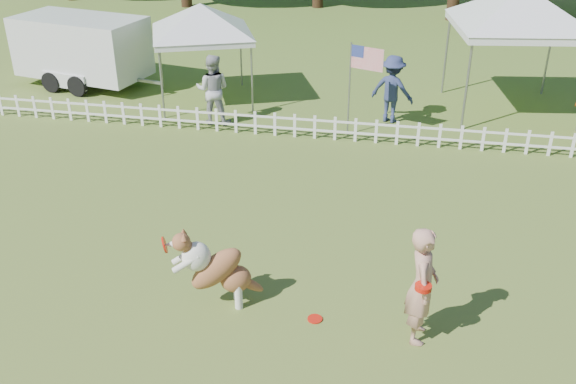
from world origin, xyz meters
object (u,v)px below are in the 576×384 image
object	(u,v)px
flag_pole	(349,90)
canopy_tent_left	(203,55)
handler	(422,285)
canopy_tent_right	(513,52)
cargo_trailer	(82,51)
frisbee_on_turf	(315,319)
spectator_b	(392,89)
dog	(218,269)
spectator_a	(213,90)

from	to	relation	value
flag_pole	canopy_tent_left	bearing A→B (deg)	178.02
handler	canopy_tent_left	world-z (taller)	canopy_tent_left
canopy_tent_right	cargo_trailer	world-z (taller)	canopy_tent_right
canopy_tent_right	flag_pole	size ratio (longest dim) A/B	1.40
cargo_trailer	frisbee_on_turf	bearing A→B (deg)	-36.99
cargo_trailer	flag_pole	distance (m)	8.61
spectator_b	flag_pole	bearing A→B (deg)	67.48
canopy_tent_right	spectator_b	bearing A→B (deg)	-163.73
frisbee_on_turf	canopy_tent_left	distance (m)	10.26
dog	canopy_tent_left	size ratio (longest dim) A/B	0.51
spectator_a	spectator_b	distance (m)	4.61
handler	spectator_a	world-z (taller)	spectator_a
flag_pole	canopy_tent_right	bearing A→B (deg)	52.37
canopy_tent_left	flag_pole	world-z (taller)	canopy_tent_left
handler	dog	world-z (taller)	handler
canopy_tent_left	spectator_a	world-z (taller)	canopy_tent_left
spectator_a	spectator_b	bearing A→B (deg)	-172.35
cargo_trailer	spectator_a	bearing A→B (deg)	-14.22
dog	cargo_trailer	world-z (taller)	cargo_trailer
canopy_tent_right	handler	bearing A→B (deg)	-111.09
dog	frisbee_on_turf	bearing A→B (deg)	-23.90
canopy_tent_right	spectator_a	world-z (taller)	canopy_tent_right
handler	cargo_trailer	bearing A→B (deg)	44.51
canopy_tent_left	spectator_b	xyz separation A→B (m)	(5.24, -0.64, -0.45)
flag_pole	spectator_b	size ratio (longest dim) A/B	1.32
canopy_tent_right	dog	bearing A→B (deg)	-126.59
cargo_trailer	handler	bearing A→B (deg)	-32.63
cargo_trailer	dog	bearing A→B (deg)	-42.16
frisbee_on_turf	canopy_tent_left	bearing A→B (deg)	116.57
flag_pole	spectator_b	distance (m)	1.53
handler	cargo_trailer	world-z (taller)	cargo_trailer
canopy_tent_right	frisbee_on_turf	bearing A→B (deg)	-119.18
dog	cargo_trailer	bearing A→B (deg)	104.81
cargo_trailer	spectator_a	world-z (taller)	cargo_trailer
spectator_b	handler	bearing A→B (deg)	114.81
canopy_tent_left	spectator_a	distance (m)	1.83
cargo_trailer	flag_pole	size ratio (longest dim) A/B	2.04
frisbee_on_turf	spectator_a	distance (m)	8.45
handler	dog	bearing A→B (deg)	85.96
canopy_tent_left	dog	bearing A→B (deg)	-93.09
frisbee_on_turf	cargo_trailer	xyz separation A→B (m)	(-8.56, 9.82, 1.03)
canopy_tent_right	cargo_trailer	size ratio (longest dim) A/B	0.69
frisbee_on_turf	flag_pole	world-z (taller)	flag_pole
cargo_trailer	canopy_tent_right	bearing A→B (deg)	12.14
dog	spectator_b	world-z (taller)	spectator_b
dog	handler	bearing A→B (deg)	-24.22
dog	spectator_b	xyz separation A→B (m)	(2.19, 8.39, 0.20)
dog	spectator_b	distance (m)	8.67
canopy_tent_left	canopy_tent_right	distance (m)	8.32
spectator_a	canopy_tent_left	bearing A→B (deg)	-70.00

